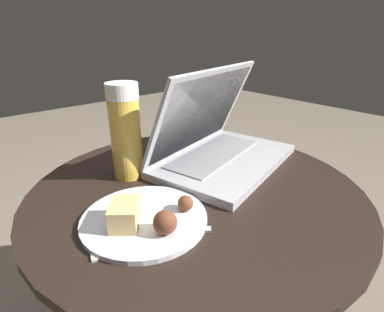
# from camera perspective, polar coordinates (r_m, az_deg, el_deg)

# --- Properties ---
(table) EXTENTS (0.67, 0.67, 0.52)m
(table) POSITION_cam_1_polar(r_m,az_deg,el_deg) (0.70, 0.71, -16.44)
(table) COLOR #515156
(table) RESTS_ON ground_plane
(napkin) EXTENTS (0.20, 0.17, 0.00)m
(napkin) POSITION_cam_1_polar(r_m,az_deg,el_deg) (0.51, -9.42, -12.65)
(napkin) COLOR silver
(napkin) RESTS_ON table
(laptop) EXTENTS (0.39, 0.30, 0.22)m
(laptop) POSITION_cam_1_polar(r_m,az_deg,el_deg) (0.71, 4.87, 2.31)
(laptop) COLOR #B2B2B7
(laptop) RESTS_ON table
(beer_glass) EXTENTS (0.06, 0.06, 0.20)m
(beer_glass) POSITION_cam_1_polar(r_m,az_deg,el_deg) (0.64, -12.55, 4.55)
(beer_glass) COLOR gold
(beer_glass) RESTS_ON table
(snack_plate) EXTENTS (0.21, 0.21, 0.05)m
(snack_plate) POSITION_cam_1_polar(r_m,az_deg,el_deg) (0.51, -9.05, -11.52)
(snack_plate) COLOR silver
(snack_plate) RESTS_ON table
(fork) EXTENTS (0.12, 0.13, 0.00)m
(fork) POSITION_cam_1_polar(r_m,az_deg,el_deg) (0.51, -7.28, -12.97)
(fork) COLOR #B2B2B7
(fork) RESTS_ON table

